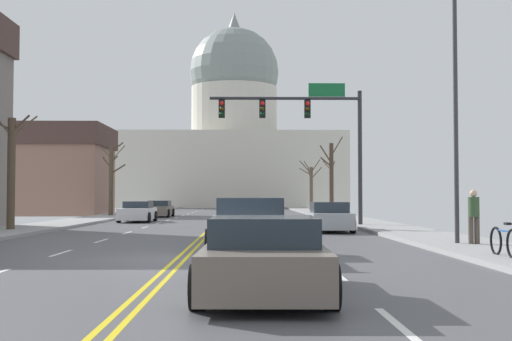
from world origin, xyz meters
TOP-DOWN VIEW (x-y plane):
  - ground at (0.00, -0.00)m, footprint 20.00×180.00m
  - signal_gantry at (4.86, 17.57)m, footprint 7.91×0.41m
  - street_lamp_right at (7.93, 3.76)m, footprint 2.30×0.24m
  - capitol_building at (0.00, 84.04)m, footprint 32.20×19.36m
  - sedan_near_00 at (5.40, 13.18)m, footprint 2.02×4.69m
  - sedan_near_01 at (1.65, 7.49)m, footprint 2.23×4.51m
  - pickup_truck_near_02 at (1.76, 1.00)m, footprint 2.27×5.54m
  - sedan_near_03 at (1.92, -6.14)m, footprint 2.15×4.63m
  - sedan_oncoming_00 at (-5.04, 24.80)m, footprint 2.03×4.59m
  - sedan_oncoming_01 at (-5.02, 34.98)m, footprint 2.04×4.72m
  - flank_building_01 at (-15.77, 40.22)m, footprint 11.45×8.61m
  - bare_tree_00 at (8.51, 36.10)m, footprint 1.99×1.95m
  - bare_tree_01 at (-8.71, 12.80)m, footprint 1.82×3.16m
  - bare_tree_02 at (8.45, 51.67)m, footprint 2.47×1.68m
  - bare_tree_03 at (-8.70, 34.81)m, footprint 2.33×1.31m
  - pedestrian_01 at (8.59, 3.37)m, footprint 0.35×0.34m
  - bicycle_parked at (7.87, -0.82)m, footprint 0.12×1.77m

SIDE VIEW (x-z plane):
  - ground at x=0.00m, z-range -0.08..0.12m
  - bicycle_parked at x=7.87m, z-range 0.06..0.91m
  - sedan_near_01 at x=1.65m, z-range -0.03..1.16m
  - sedan_oncoming_01 at x=-5.02m, z-range -0.04..1.22m
  - sedan_near_03 at x=1.92m, z-range -0.04..1.22m
  - sedan_oncoming_00 at x=-5.04m, z-range -0.03..1.24m
  - sedan_near_00 at x=5.40m, z-range -0.05..1.28m
  - pickup_truck_near_02 at x=1.76m, z-range -0.08..1.46m
  - pedestrian_01 at x=8.59m, z-range 0.23..1.87m
  - bare_tree_02 at x=8.45m, z-range 0.05..5.29m
  - bare_tree_01 at x=-8.71m, z-range 0.12..5.32m
  - bare_tree_03 at x=-8.70m, z-range 0.21..5.87m
  - bare_tree_00 at x=8.51m, z-range 0.03..6.28m
  - flank_building_01 at x=-15.77m, z-range 0.06..7.63m
  - street_lamp_right at x=7.93m, z-range 0.89..9.87m
  - signal_gantry at x=4.86m, z-range 1.77..9.10m
  - capitol_building at x=0.00m, z-range -4.78..24.90m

